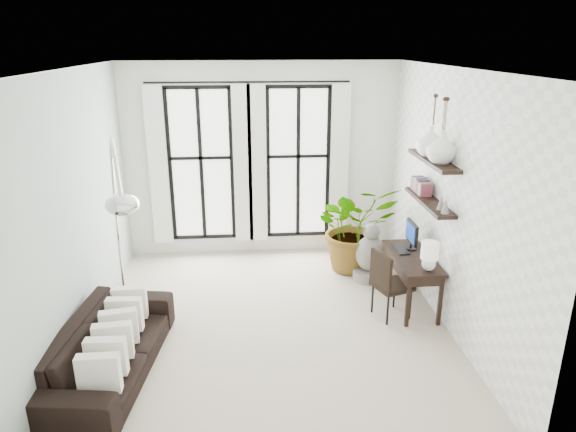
{
  "coord_description": "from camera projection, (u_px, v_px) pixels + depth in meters",
  "views": [
    {
      "loc": [
        -0.24,
        -5.85,
        3.5
      ],
      "look_at": [
        0.26,
        0.3,
        1.38
      ],
      "focal_mm": 32.0,
      "sensor_mm": 36.0,
      "label": 1
    }
  ],
  "objects": [
    {
      "name": "wall_shelves",
      "position": [
        430.0,
        184.0,
        6.65
      ],
      "size": [
        0.25,
        1.3,
        0.6
      ],
      "color": "black",
      "rests_on": "wall_right"
    },
    {
      "name": "arc_lamp",
      "position": [
        116.0,
        189.0,
        5.66
      ],
      "size": [
        0.76,
        1.57,
        2.52
      ],
      "color": "silver",
      "rests_on": "floor"
    },
    {
      "name": "vase_b",
      "position": [
        431.0,
        141.0,
        6.58
      ],
      "size": [
        0.37,
        0.37,
        0.38
      ],
      "primitive_type": "imported",
      "color": "white",
      "rests_on": "shelf_upper"
    },
    {
      "name": "sofa",
      "position": [
        109.0,
        348.0,
        5.57
      ],
      "size": [
        1.13,
        2.32,
        0.65
      ],
      "primitive_type": "imported",
      "rotation": [
        0.0,
        0.0,
        1.45
      ],
      "color": "black",
      "rests_on": "floor"
    },
    {
      "name": "desk",
      "position": [
        413.0,
        260.0,
        6.88
      ],
      "size": [
        0.52,
        1.24,
        1.13
      ],
      "color": "black",
      "rests_on": "floor"
    },
    {
      "name": "floor",
      "position": [
        270.0,
        324.0,
        6.67
      ],
      "size": [
        5.0,
        5.0,
        0.0
      ],
      "primitive_type": "plane",
      "color": "#BAAA94",
      "rests_on": "ground"
    },
    {
      "name": "buddha",
      "position": [
        370.0,
        256.0,
        7.81
      ],
      "size": [
        0.5,
        0.5,
        0.9
      ],
      "color": "gray",
      "rests_on": "floor"
    },
    {
      "name": "desk_chair",
      "position": [
        387.0,
        281.0,
        6.67
      ],
      "size": [
        0.57,
        0.57,
        0.93
      ],
      "rotation": [
        0.0,
        0.0,
        0.34
      ],
      "color": "black",
      "rests_on": "floor"
    },
    {
      "name": "throw_pillows",
      "position": [
        116.0,
        334.0,
        5.52
      ],
      "size": [
        0.4,
        1.52,
        0.4
      ],
      "color": "white",
      "rests_on": "sofa"
    },
    {
      "name": "wall_back",
      "position": [
        262.0,
        161.0,
        8.5
      ],
      "size": [
        4.5,
        0.0,
        4.5
      ],
      "primitive_type": "plane",
      "rotation": [
        1.57,
        0.0,
        0.0
      ],
      "color": "white",
      "rests_on": "floor"
    },
    {
      "name": "windows",
      "position": [
        250.0,
        164.0,
        8.44
      ],
      "size": [
        3.26,
        0.13,
        2.65
      ],
      "color": "white",
      "rests_on": "wall_back"
    },
    {
      "name": "vase_a",
      "position": [
        442.0,
        147.0,
        6.2
      ],
      "size": [
        0.37,
        0.37,
        0.38
      ],
      "primitive_type": "imported",
      "color": "white",
      "rests_on": "shelf_upper"
    },
    {
      "name": "wall_right",
      "position": [
        451.0,
        202.0,
        6.32
      ],
      "size": [
        0.0,
        5.0,
        5.0
      ],
      "primitive_type": "plane",
      "rotation": [
        1.57,
        0.0,
        -1.57
      ],
      "color": "white",
      "rests_on": "floor"
    },
    {
      "name": "wall_left",
      "position": [
        76.0,
        212.0,
        5.98
      ],
      "size": [
        0.0,
        5.0,
        5.0
      ],
      "primitive_type": "plane",
      "rotation": [
        1.57,
        0.0,
        1.57
      ],
      "color": "#A0B2A7",
      "rests_on": "floor"
    },
    {
      "name": "plant",
      "position": [
        355.0,
        227.0,
        8.08
      ],
      "size": [
        1.46,
        1.33,
        1.42
      ],
      "primitive_type": "imported",
      "rotation": [
        0.0,
        0.0,
        0.19
      ],
      "color": "#2D7228",
      "rests_on": "floor"
    },
    {
      "name": "ceiling",
      "position": [
        267.0,
        69.0,
        5.63
      ],
      "size": [
        5.0,
        5.0,
        0.0
      ],
      "primitive_type": "plane",
      "color": "white",
      "rests_on": "wall_back"
    }
  ]
}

